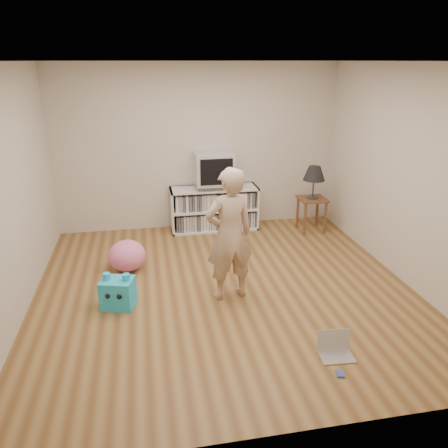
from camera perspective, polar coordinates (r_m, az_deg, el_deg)
ground at (r=5.37m, az=0.05°, el=-8.43°), size 4.50×4.50×0.00m
walls at (r=4.87m, az=0.06°, el=5.04°), size 4.52×4.52×2.60m
ceiling at (r=4.70m, az=0.06°, el=20.51°), size 4.50×4.50×0.01m
media_unit at (r=7.11m, az=-1.32°, el=2.09°), size 1.40×0.45×0.70m
dvd_deck at (r=6.98m, az=-1.32°, el=5.05°), size 0.45×0.35×0.07m
crt_tv at (r=6.90m, az=-1.33°, el=7.32°), size 0.60×0.53×0.50m
side_table at (r=7.13m, az=11.40°, el=2.31°), size 0.42×0.42×0.55m
table_lamp at (r=6.99m, az=11.70°, el=6.39°), size 0.34×0.34×0.52m
person at (r=4.88m, az=0.70°, el=-1.44°), size 0.63×0.48×1.55m
laptop at (r=4.41m, az=14.28°, el=-15.47°), size 0.33×0.27×0.22m
playing_cards at (r=4.21m, az=14.93°, el=-18.38°), size 0.08×0.10×0.02m
plush_blue at (r=5.08m, az=-13.70°, el=-8.69°), size 0.41×0.37×0.41m
plush_pink at (r=5.88m, az=-12.55°, el=-4.05°), size 0.64×0.64×0.41m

